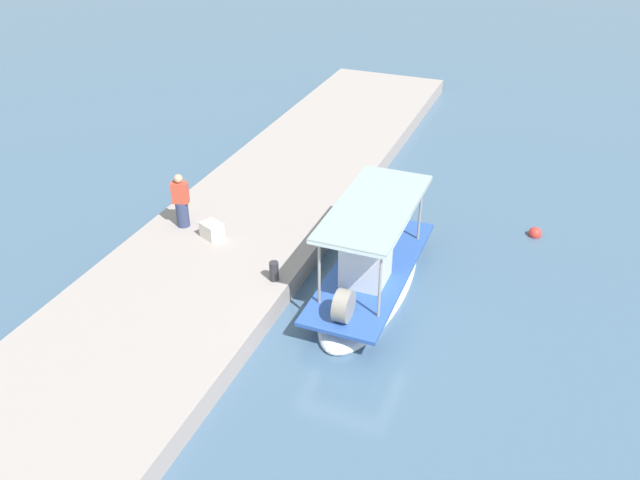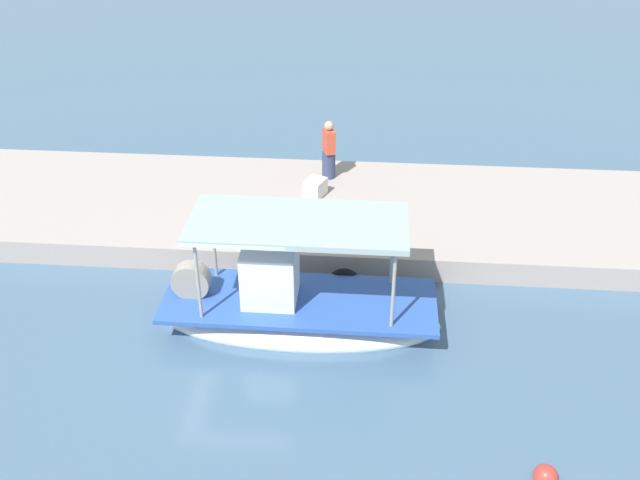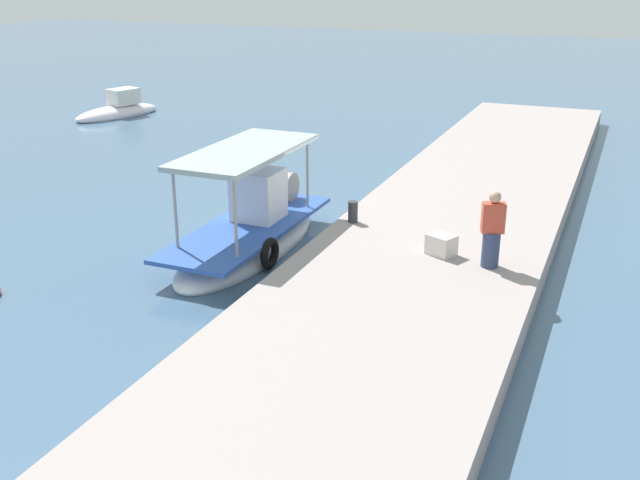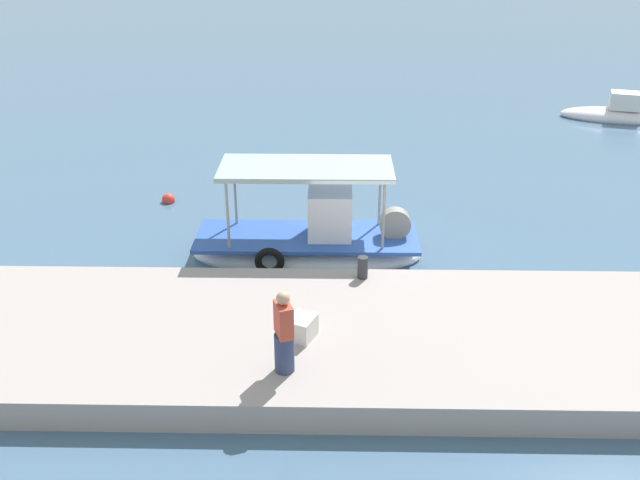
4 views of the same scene
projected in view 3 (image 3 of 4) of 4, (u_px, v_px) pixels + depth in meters
The scene contains 7 objects.
ground_plane at pixel (274, 232), 19.39m from camera, with size 120.00×120.00×0.00m, color #44617D.
dock_quay at pixel (438, 245), 17.70m from camera, with size 36.00×5.15×0.60m, color #A09490.
main_fishing_boat at pixel (250, 232), 18.11m from camera, with size 5.96×2.12×2.88m.
fisherman_near_bollard at pixel (492, 233), 15.41m from camera, with size 0.47×0.53×1.65m.
mooring_bollard at pixel (353, 212), 18.26m from camera, with size 0.24×0.24×0.53m, color #2D2D33.
cargo_crate at pixel (441, 245), 16.23m from camera, with size 0.58×0.46×0.45m, color silver.
moored_boat_near at pixel (118, 111), 33.99m from camera, with size 4.55×2.66×1.46m.
Camera 3 is at (-16.33, -8.21, 6.59)m, focal length 41.76 mm.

